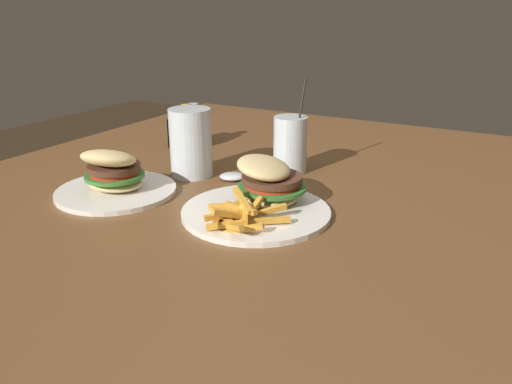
% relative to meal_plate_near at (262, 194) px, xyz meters
% --- Properties ---
extents(dining_table, '(1.60, 1.33, 0.78)m').
position_rel_meal_plate_near_xyz_m(dining_table, '(0.05, 0.05, -0.13)').
color(dining_table, brown).
rests_on(dining_table, ground_plane).
extents(meal_plate_near, '(0.27, 0.27, 0.10)m').
position_rel_meal_plate_near_xyz_m(meal_plate_near, '(0.00, 0.00, 0.00)').
color(meal_plate_near, white).
rests_on(meal_plate_near, dining_table).
extents(beer_glass, '(0.09, 0.09, 0.15)m').
position_rel_meal_plate_near_xyz_m(beer_glass, '(0.10, 0.24, 0.04)').
color(beer_glass, silver).
rests_on(beer_glass, dining_table).
extents(juice_glass, '(0.08, 0.08, 0.21)m').
position_rel_meal_plate_near_xyz_m(juice_glass, '(0.23, 0.06, 0.03)').
color(juice_glass, silver).
rests_on(juice_glass, dining_table).
extents(spoon, '(0.10, 0.18, 0.02)m').
position_rel_meal_plate_near_xyz_m(spoon, '(0.12, 0.13, -0.02)').
color(spoon, silver).
rests_on(spoon, dining_table).
extents(meal_plate_far, '(0.24, 0.24, 0.11)m').
position_rel_meal_plate_near_xyz_m(meal_plate_far, '(-0.07, 0.30, 0.00)').
color(meal_plate_far, white).
rests_on(meal_plate_far, dining_table).
extents(condiment_caddy, '(0.09, 0.07, 0.11)m').
position_rel_meal_plate_near_xyz_m(condiment_caddy, '(0.31, 0.39, 0.01)').
color(condiment_caddy, brown).
rests_on(condiment_caddy, dining_table).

